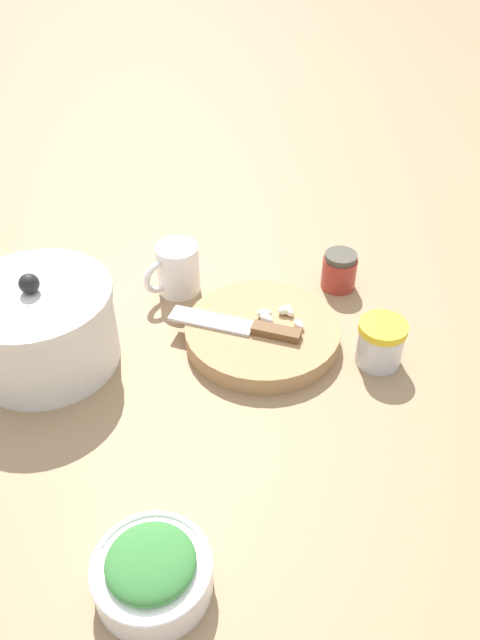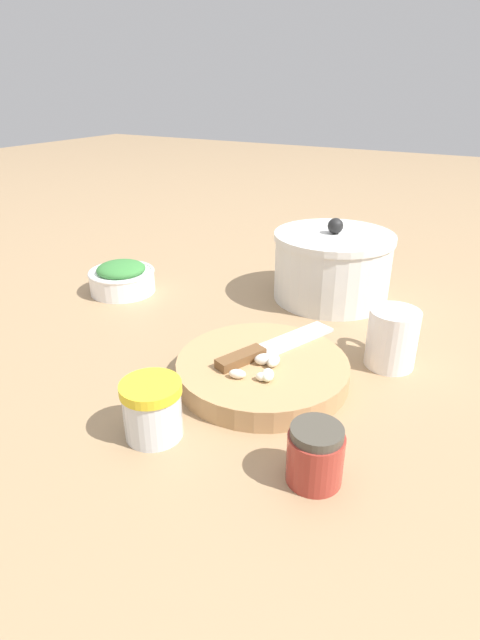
# 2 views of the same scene
# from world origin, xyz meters

# --- Properties ---
(ground_plane) EXTENTS (5.00, 5.00, 0.00)m
(ground_plane) POSITION_xyz_m (0.00, 0.00, 0.00)
(ground_plane) COLOR #997A56
(cutting_board) EXTENTS (0.24, 0.24, 0.03)m
(cutting_board) POSITION_xyz_m (0.07, -0.03, 0.02)
(cutting_board) COLOR tan
(cutting_board) RESTS_ON ground_plane
(chef_knife) EXTENTS (0.10, 0.20, 0.01)m
(chef_knife) POSITION_xyz_m (0.07, -0.00, 0.03)
(chef_knife) COLOR brown
(chef_knife) RESTS_ON cutting_board
(garlic_cloves) EXTENTS (0.06, 0.07, 0.02)m
(garlic_cloves) POSITION_xyz_m (0.09, -0.06, 0.04)
(garlic_cloves) COLOR silver
(garlic_cloves) RESTS_ON cutting_board
(herb_bowl) EXTENTS (0.13, 0.13, 0.06)m
(herb_bowl) POSITION_xyz_m (-0.31, 0.12, 0.03)
(herb_bowl) COLOR white
(herb_bowl) RESTS_ON ground_plane
(spice_jar) EXTENTS (0.07, 0.07, 0.07)m
(spice_jar) POSITION_xyz_m (0.02, -0.20, 0.04)
(spice_jar) COLOR silver
(spice_jar) RESTS_ON ground_plane
(coffee_mug) EXTENTS (0.08, 0.09, 0.09)m
(coffee_mug) POSITION_xyz_m (0.21, 0.10, 0.04)
(coffee_mug) COLOR white
(coffee_mug) RESTS_ON ground_plane
(honey_jar) EXTENTS (0.06, 0.06, 0.06)m
(honey_jar) POSITION_xyz_m (0.21, -0.18, 0.03)
(honey_jar) COLOR #9E3328
(honey_jar) RESTS_ON ground_plane
(stock_pot) EXTENTS (0.22, 0.22, 0.15)m
(stock_pot) POSITION_xyz_m (0.05, 0.29, 0.06)
(stock_pot) COLOR silver
(stock_pot) RESTS_ON ground_plane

